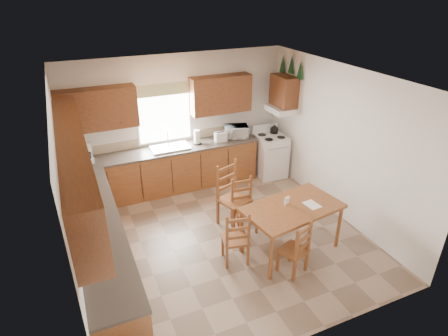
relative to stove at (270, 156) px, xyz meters
name	(u,v)px	position (x,y,z in m)	size (l,w,h in m)	color
floor	(223,237)	(-1.88, -1.70, -0.45)	(4.50, 4.50, 0.00)	gray
ceiling	(223,79)	(-1.88, -1.70, 2.25)	(4.50, 4.50, 0.00)	brown
wall_left	(68,196)	(-4.13, -1.70, 0.90)	(4.50, 4.50, 0.00)	white
wall_right	(340,143)	(0.37, -1.70, 0.90)	(4.50, 4.50, 0.00)	white
wall_back	(179,121)	(-1.88, 0.55, 0.90)	(4.50, 4.50, 0.00)	white
wall_front	(308,253)	(-1.88, -3.95, 0.90)	(4.50, 4.50, 0.00)	white
lower_cab_back	(168,171)	(-2.25, 0.25, -0.01)	(3.75, 0.60, 0.88)	brown
lower_cab_left	(103,252)	(-3.83, -1.85, -0.01)	(0.60, 3.60, 0.88)	brown
counter_back	(166,150)	(-2.25, 0.25, 0.45)	(3.75, 0.63, 0.04)	#493F38
counter_left	(98,225)	(-3.83, -1.85, 0.45)	(0.63, 3.60, 0.04)	#493F38
backsplash	(162,140)	(-2.25, 0.54, 0.56)	(3.75, 0.01, 0.18)	tan
upper_cab_back_left	(97,109)	(-3.43, 0.39, 1.40)	(1.41, 0.33, 0.75)	brown
upper_cab_back_right	(221,94)	(-1.02, 0.39, 1.40)	(1.25, 0.33, 0.75)	brown
upper_cab_left	(75,165)	(-3.96, -1.85, 1.40)	(0.33, 3.60, 0.75)	brown
upper_cab_stove	(284,91)	(0.20, -0.05, 1.45)	(0.33, 0.62, 0.62)	brown
range_hood	(281,109)	(0.15, -0.05, 1.07)	(0.44, 0.62, 0.12)	silver
window_frame	(164,114)	(-2.18, 0.52, 1.10)	(1.13, 0.02, 1.18)	silver
window_pane	(164,114)	(-2.18, 0.52, 1.10)	(1.05, 0.01, 1.10)	white
window_valance	(163,90)	(-2.18, 0.49, 1.60)	(1.19, 0.01, 0.24)	#5A7D3A
sink_basin	(170,147)	(-2.18, 0.25, 0.49)	(0.75, 0.45, 0.04)	silver
pine_decal_a	(300,70)	(0.33, -0.37, 1.93)	(0.22, 0.22, 0.36)	#164320
pine_decal_b	(291,64)	(0.33, -0.05, 1.97)	(0.22, 0.22, 0.36)	#164320
pine_decal_c	(283,64)	(0.33, 0.27, 1.93)	(0.22, 0.22, 0.36)	#164320
stove	(270,156)	(0.00, 0.00, 0.00)	(0.61, 0.63, 0.90)	silver
coffeemaker	(87,153)	(-3.74, 0.27, 0.65)	(0.21, 0.25, 0.36)	silver
paper_towel	(197,137)	(-1.60, 0.26, 0.62)	(0.13, 0.13, 0.30)	white
toaster	(221,137)	(-1.11, 0.19, 0.57)	(0.24, 0.15, 0.20)	silver
microwave	(236,132)	(-0.72, 0.25, 0.60)	(0.44, 0.32, 0.27)	silver
dining_table	(291,228)	(-1.02, -2.40, -0.05)	(1.51, 0.86, 0.81)	brown
chair_near_left	(235,236)	(-1.94, -2.30, 0.01)	(0.39, 0.37, 0.92)	brown
chair_near_right	(294,247)	(-1.27, -2.86, -0.01)	(0.37, 0.35, 0.88)	brown
chair_far_left	(244,207)	(-1.46, -1.64, 0.02)	(0.40, 0.38, 0.94)	brown
chair_far_right	(234,196)	(-1.54, -1.42, 0.12)	(0.48, 0.46, 1.14)	brown
table_paper	(312,205)	(-0.72, -2.48, 0.36)	(0.19, 0.26, 0.00)	white
table_card	(287,201)	(-1.07, -2.31, 0.42)	(0.10, 0.02, 0.13)	white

